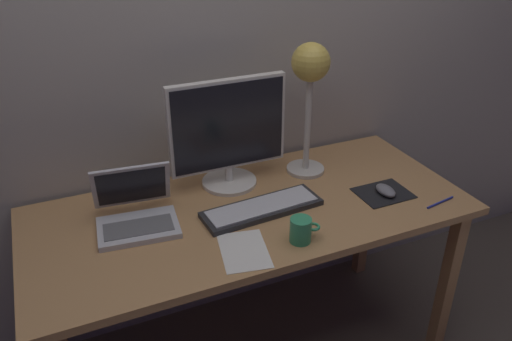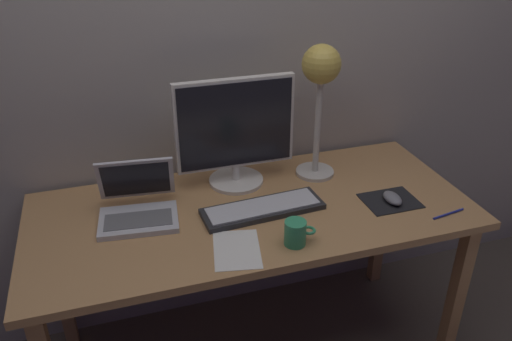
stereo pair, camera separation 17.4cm
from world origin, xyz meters
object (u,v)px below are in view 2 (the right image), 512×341
Objects in this scene: mouse at (392,198)px; pen at (448,214)px; keyboard_main at (263,208)px; desk_lamp at (321,79)px; laptop at (137,200)px; coffee_mug at (296,233)px; monitor at (235,131)px.

mouse reaches higher than pen.
keyboard_main is 0.84× the size of desk_lamp.
laptop is 0.93m from mouse.
mouse is at bearing 16.63° from coffee_mug.
mouse is at bearing -12.82° from laptop.
laptop reaches higher than pen.
keyboard_main reaches higher than pen.
pen is at bearing -41.28° from mouse.
keyboard_main is 0.66m from pen.
laptop reaches higher than keyboard_main.
monitor reaches higher than keyboard_main.
coffee_mug is at bearing -120.47° from desk_lamp.
desk_lamp is 3.79× the size of pen.
pen is (0.66, -0.45, -0.22)m from monitor.
desk_lamp is 0.67m from pen.
desk_lamp reaches higher than mouse.
laptop is (-0.39, -0.12, -0.17)m from monitor.
desk_lamp reaches higher than laptop.
coffee_mug is (-0.43, -0.13, 0.02)m from mouse.
laptop is 1.11m from pen.
monitor is 0.49m from coffee_mug.
coffee_mug is (0.47, -0.33, -0.01)m from laptop.
mouse is (0.47, -0.09, 0.01)m from keyboard_main.
keyboard_main is at bearing -144.52° from desk_lamp.
coffee_mug is 0.76× the size of pen.
monitor reaches higher than coffee_mug.
desk_lamp is at bearing -4.74° from monitor.
coffee_mug is (-0.25, -0.42, -0.36)m from desk_lamp.
monitor is 1.55× the size of laptop.
mouse is 0.90× the size of coffee_mug.
mouse is (0.90, -0.21, -0.04)m from laptop.
desk_lamp is 5.53× the size of mouse.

